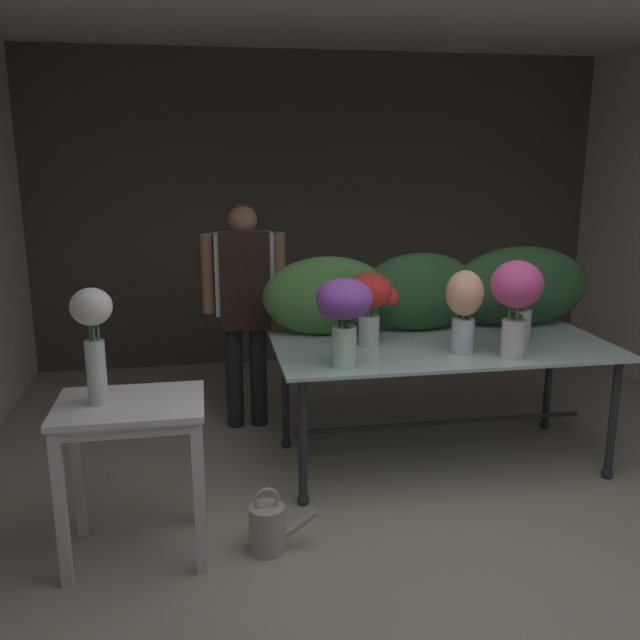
{
  "coord_description": "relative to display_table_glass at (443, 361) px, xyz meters",
  "views": [
    {
      "loc": [
        -1.1,
        -2.32,
        1.94
      ],
      "look_at": [
        -0.5,
        1.11,
        1.08
      ],
      "focal_mm": 38.18,
      "sensor_mm": 36.0,
      "label": 1
    }
  ],
  "objects": [
    {
      "name": "vase_crimson_tulips",
      "position": [
        0.48,
        -0.05,
        0.41
      ],
      "size": [
        0.23,
        0.21,
        0.5
      ],
      "color": "silver",
      "rests_on": "display_table_glass"
    },
    {
      "name": "vase_fuchsia_snapdragons",
      "position": [
        0.3,
        -0.32,
        0.47
      ],
      "size": [
        0.29,
        0.29,
        0.57
      ],
      "color": "silver",
      "rests_on": "display_table_glass"
    },
    {
      "name": "ground_plane",
      "position": [
        -0.35,
        0.46,
        -0.68
      ],
      "size": [
        8.73,
        8.73,
        0.0
      ],
      "primitive_type": "plane",
      "color": "#9E9384"
    },
    {
      "name": "florist",
      "position": [
        -1.17,
        0.82,
        0.31
      ],
      "size": [
        0.58,
        0.24,
        1.6
      ],
      "color": "#232328",
      "rests_on": "ground"
    },
    {
      "name": "foliage_backdrop",
      "position": [
        0.05,
        0.37,
        0.37
      ],
      "size": [
        2.23,
        0.31,
        0.55
      ],
      "color": "#477F3D",
      "rests_on": "display_table_glass"
    },
    {
      "name": "display_table_glass",
      "position": [
        0.0,
        0.0,
        0.0
      ],
      "size": [
        2.08,
        0.98,
        0.79
      ],
      "color": "silver",
      "rests_on": "ground"
    },
    {
      "name": "watering_can",
      "position": [
        -1.18,
        -0.82,
        -0.55
      ],
      "size": [
        0.35,
        0.18,
        0.34
      ],
      "color": "#B7B2A8",
      "rests_on": "ground"
    },
    {
      "name": "vase_peach_roses",
      "position": [
        0.05,
        -0.18,
        0.39
      ],
      "size": [
        0.22,
        0.22,
        0.49
      ],
      "color": "silver",
      "rests_on": "display_table_glass"
    },
    {
      "name": "vase_violet_freesia",
      "position": [
        -0.7,
        -0.33,
        0.43
      ],
      "size": [
        0.31,
        0.31,
        0.5
      ],
      "color": "silver",
      "rests_on": "display_table_glass"
    },
    {
      "name": "vase_scarlet_dahlias",
      "position": [
        -0.45,
        0.07,
        0.4
      ],
      "size": [
        0.32,
        0.28,
        0.45
      ],
      "color": "silver",
      "rests_on": "display_table_glass"
    },
    {
      "name": "wall_back",
      "position": [
        -0.35,
        2.44,
        0.73
      ],
      "size": [
        5.34,
        0.12,
        2.82
      ],
      "primitive_type": "cube",
      "color": "#4C4742",
      "rests_on": "ground"
    },
    {
      "name": "vase_white_roses_tall",
      "position": [
        -1.95,
        -0.72,
        0.46
      ],
      "size": [
        0.19,
        0.19,
        0.55
      ],
      "color": "silver",
      "rests_on": "side_table_white"
    },
    {
      "name": "side_table_white",
      "position": [
        -1.81,
        -0.72,
        -0.01
      ],
      "size": [
        0.69,
        0.51,
        0.8
      ],
      "color": "white",
      "rests_on": "ground"
    }
  ]
}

